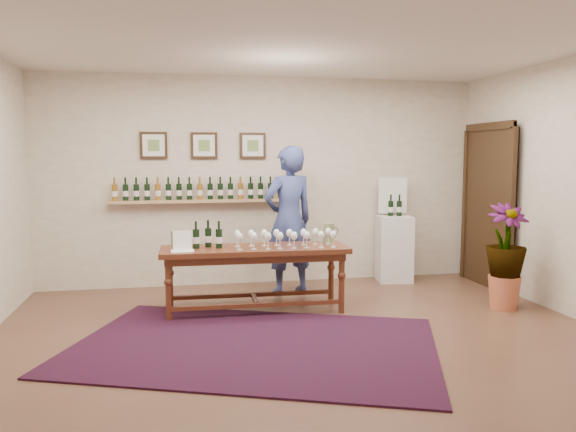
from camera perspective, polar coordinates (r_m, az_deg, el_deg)
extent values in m
plane|color=brown|center=(5.49, 1.67, -12.37)|extent=(6.00, 6.00, 0.00)
plane|color=beige|center=(7.67, -2.49, 3.55)|extent=(6.00, 0.00, 6.00)
plane|color=beige|center=(2.85, 13.11, -0.90)|extent=(6.00, 0.00, 6.00)
plane|color=silver|center=(5.32, 1.77, 17.60)|extent=(6.00, 6.00, 0.00)
cube|color=tan|center=(7.52, -8.42, 1.53)|extent=(2.50, 0.16, 0.04)
cube|color=black|center=(7.96, 19.89, 0.76)|extent=(0.10, 1.00, 2.10)
cube|color=black|center=(7.93, 19.58, 0.75)|extent=(0.04, 1.12, 2.22)
cube|color=black|center=(7.56, -13.49, 6.99)|extent=(0.35, 0.03, 0.35)
cube|color=white|center=(7.54, -13.50, 6.99)|extent=(0.28, 0.01, 0.28)
cube|color=olive|center=(7.53, -13.50, 6.99)|extent=(0.15, 0.00, 0.15)
cube|color=black|center=(7.56, -8.53, 7.09)|extent=(0.35, 0.03, 0.35)
cube|color=white|center=(7.54, -8.52, 7.09)|extent=(0.28, 0.01, 0.28)
cube|color=olive|center=(7.54, -8.52, 7.09)|extent=(0.15, 0.00, 0.15)
cube|color=black|center=(7.62, -3.60, 7.14)|extent=(0.35, 0.03, 0.35)
cube|color=white|center=(7.60, -3.59, 7.14)|extent=(0.28, 0.01, 0.28)
cube|color=olive|center=(7.60, -3.58, 7.14)|extent=(0.15, 0.00, 0.15)
cube|color=#430C14|center=(5.30, -3.43, -12.96)|extent=(3.85, 3.22, 0.02)
cube|color=#431E10|center=(6.27, -3.41, -3.41)|extent=(2.08, 0.71, 0.06)
cube|color=#431E10|center=(6.28, -3.40, -4.00)|extent=(1.97, 0.59, 0.09)
cylinder|color=#431E10|center=(6.08, -12.04, -7.36)|extent=(0.07, 0.07, 0.68)
cylinder|color=#431E10|center=(6.29, 5.46, -6.80)|extent=(0.07, 0.07, 0.68)
cylinder|color=#431E10|center=(6.54, -11.90, -6.41)|extent=(0.07, 0.07, 0.68)
cylinder|color=#431E10|center=(6.74, 4.40, -5.93)|extent=(0.07, 0.07, 0.68)
cube|color=#431E10|center=(6.17, -3.12, -9.03)|extent=(1.88, 0.09, 0.05)
cube|color=#431E10|center=(6.62, -3.61, -7.98)|extent=(1.88, 0.09, 0.05)
cube|color=#431E10|center=(6.39, -3.38, -8.49)|extent=(0.06, 0.47, 0.05)
cube|color=white|center=(6.08, -10.69, -2.49)|extent=(0.25, 0.18, 0.22)
cube|color=silver|center=(7.98, 10.71, -3.26)|extent=(0.52, 0.52, 0.92)
cube|color=white|center=(8.01, 10.59, 2.06)|extent=(0.40, 0.08, 0.55)
cone|color=#C36341|center=(6.92, 21.09, -7.26)|extent=(0.36, 0.36, 0.38)
imported|color=#1B3515|center=(6.82, 21.25, -2.98)|extent=(0.55, 0.55, 0.66)
imported|color=navy|center=(7.06, 0.06, -0.45)|extent=(0.79, 0.63, 1.87)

